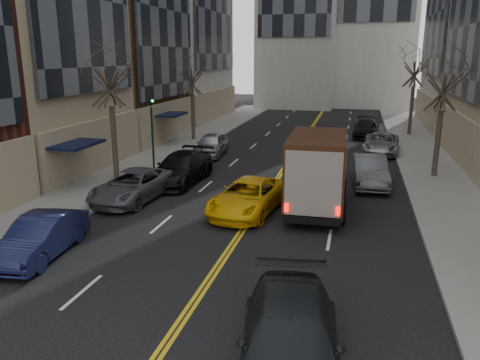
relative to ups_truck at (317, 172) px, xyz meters
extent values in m
cube|color=slate|center=(-11.66, 9.40, -1.71)|extent=(4.00, 66.00, 0.15)
cube|color=slate|center=(6.34, 9.40, -1.71)|extent=(4.00, 66.00, 0.15)
cube|color=black|center=(-12.66, 0.40, 0.61)|extent=(2.00, 3.00, 0.15)
cube|color=black|center=(-13.56, 0.40, -0.44)|extent=(0.20, 3.00, 2.50)
cube|color=black|center=(-12.66, 13.40, 0.61)|extent=(2.00, 3.00, 0.15)
cube|color=black|center=(-13.56, 13.40, -0.44)|extent=(0.20, 3.00, 2.50)
cylinder|color=#382D23|center=(-11.46, 2.40, 0.39)|extent=(0.30, 0.30, 4.05)
cylinder|color=#382D23|center=(-11.46, 15.40, 0.21)|extent=(0.30, 0.30, 3.69)
cylinder|color=#382D23|center=(6.14, 7.40, 0.25)|extent=(0.30, 0.30, 3.78)
cylinder|color=#382D23|center=(6.14, 22.40, 0.43)|extent=(0.30, 0.30, 4.14)
cylinder|color=black|center=(-10.06, 4.40, 0.26)|extent=(0.12, 0.12, 3.80)
imported|color=black|center=(-10.06, 4.40, 2.61)|extent=(0.15, 0.18, 0.90)
sphere|color=#0CE526|center=(-9.91, 4.30, 2.56)|extent=(0.14, 0.14, 0.14)
cube|color=black|center=(0.00, 0.00, -1.23)|extent=(2.40, 6.54, 0.30)
cube|color=black|center=(-0.06, 2.38, -0.22)|extent=(2.43, 1.79, 2.13)
cube|color=black|center=(0.02, -0.56, 0.24)|extent=(2.56, 5.03, 3.04)
cube|color=black|center=(0.08, -3.12, -1.23)|extent=(2.33, 0.25, 0.30)
cube|color=red|center=(-0.93, -3.17, -0.77)|extent=(0.18, 0.07, 0.35)
cube|color=red|center=(1.10, -3.11, -0.77)|extent=(0.18, 0.07, 0.35)
cube|color=gold|center=(-1.22, -0.54, 0.85)|extent=(0.07, 0.91, 0.91)
cube|color=gold|center=(1.25, -0.47, 0.85)|extent=(0.07, 0.91, 0.91)
cylinder|color=black|center=(-1.25, 2.09, -1.30)|extent=(0.31, 0.98, 0.97)
cylinder|color=black|center=(1.14, 2.16, -1.30)|extent=(0.31, 0.98, 0.97)
cylinder|color=black|center=(-1.15, -1.76, -1.30)|extent=(0.31, 0.98, 0.97)
cylinder|color=black|center=(1.24, -1.69, -1.30)|extent=(0.31, 0.98, 0.97)
imported|color=black|center=(0.46, -11.82, -0.98)|extent=(3.02, 5.83, 1.62)
cube|color=black|center=(0.46, -11.01, -0.31)|extent=(0.13, 0.04, 0.09)
cube|color=blue|center=(0.46, -11.04, -0.31)|extent=(0.10, 0.01, 0.06)
imported|color=#E9AE09|center=(-2.96, -1.20, -1.05)|extent=(3.15, 5.61, 1.48)
imported|color=black|center=(-1.14, -1.20, -0.84)|extent=(0.60, 0.78, 1.90)
imported|color=#12173A|center=(-8.96, -7.64, -1.05)|extent=(1.99, 4.58, 1.46)
imported|color=#52545A|center=(-8.85, -0.76, -1.05)|extent=(2.90, 5.50, 1.48)
imported|color=black|center=(-7.76, 2.92, -0.97)|extent=(2.54, 5.75, 1.64)
imported|color=#9A9CA1|center=(-8.27, 10.20, -1.00)|extent=(2.15, 4.73, 1.58)
imported|color=#54575C|center=(2.44, 4.83, -0.98)|extent=(2.07, 5.02, 1.62)
imported|color=#9DA0A4|center=(3.41, 13.87, -1.06)|extent=(2.82, 5.42, 1.46)
imported|color=black|center=(2.44, 20.93, -1.03)|extent=(2.30, 5.30, 1.52)
camera|label=1|loc=(1.58, -20.83, 5.15)|focal=35.00mm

